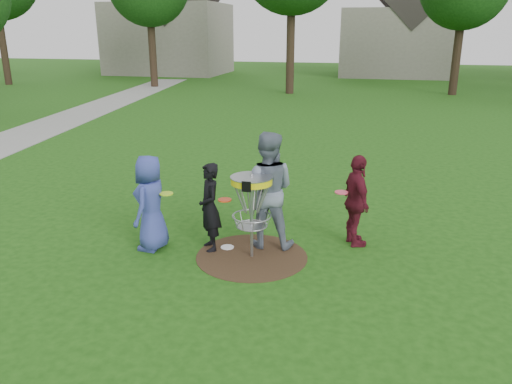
% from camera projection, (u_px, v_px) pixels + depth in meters
% --- Properties ---
extents(ground, '(100.00, 100.00, 0.00)m').
position_uv_depth(ground, '(252.00, 256.00, 8.04)').
color(ground, '#19470F').
rests_on(ground, ground).
extents(dirt_patch, '(1.80, 1.80, 0.01)m').
position_uv_depth(dirt_patch, '(252.00, 256.00, 8.04)').
color(dirt_patch, '#47331E').
rests_on(dirt_patch, ground).
extents(concrete_path, '(7.75, 39.92, 0.02)m').
position_uv_depth(concrete_path, '(31.00, 133.00, 17.61)').
color(concrete_path, '#9E9E99').
rests_on(concrete_path, ground).
extents(player_blue, '(0.54, 0.80, 1.59)m').
position_uv_depth(player_blue, '(151.00, 203.00, 8.12)').
color(player_blue, '#364294').
rests_on(player_blue, ground).
extents(player_black, '(0.58, 0.64, 1.47)m').
position_uv_depth(player_black, '(210.00, 207.00, 8.10)').
color(player_black, black).
rests_on(player_black, ground).
extents(player_grey, '(1.00, 0.80, 1.95)m').
position_uv_depth(player_grey, '(267.00, 190.00, 8.19)').
color(player_grey, slate).
rests_on(player_grey, ground).
extents(player_maroon, '(0.71, 0.99, 1.56)m').
position_uv_depth(player_maroon, '(356.00, 201.00, 8.26)').
color(player_maroon, maroon).
rests_on(player_maroon, ground).
extents(disc_on_grass, '(0.22, 0.22, 0.02)m').
position_uv_depth(disc_on_grass, '(227.00, 247.00, 8.36)').
color(disc_on_grass, white).
rests_on(disc_on_grass, ground).
extents(disc_golf_basket, '(0.66, 0.67, 1.38)m').
position_uv_depth(disc_golf_basket, '(252.00, 197.00, 7.72)').
color(disc_golf_basket, '#9EA0A5').
rests_on(disc_golf_basket, ground).
extents(held_discs, '(2.96, 0.99, 0.31)m').
position_uv_depth(held_discs, '(248.00, 192.00, 7.99)').
color(held_discs, '#B9EC1A').
rests_on(held_discs, ground).
extents(house_row, '(44.50, 10.65, 11.62)m').
position_uv_depth(house_row, '(422.00, 20.00, 36.32)').
color(house_row, gray).
rests_on(house_row, ground).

